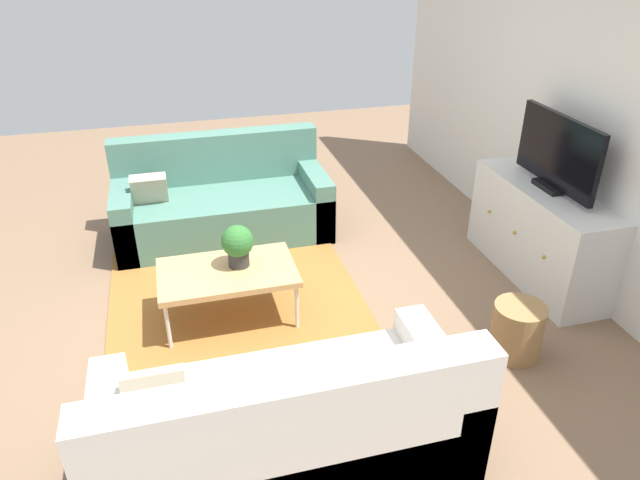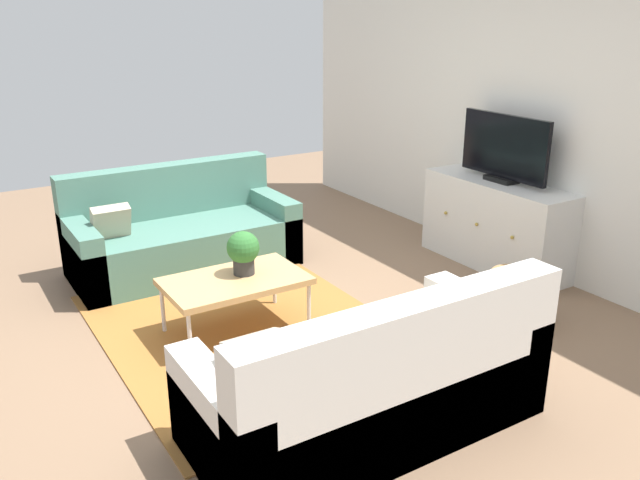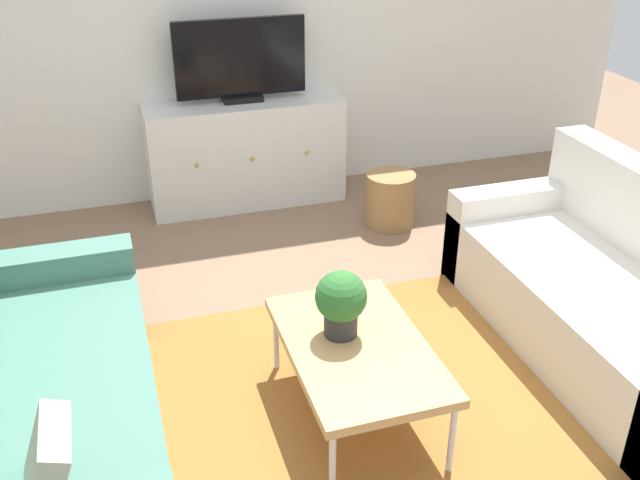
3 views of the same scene
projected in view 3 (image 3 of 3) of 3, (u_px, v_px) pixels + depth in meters
ground_plane at (348, 385)px, 3.54m from camera, size 10.00×10.00×0.00m
wall_back at (230, 9)px, 5.06m from camera, size 6.40×0.12×2.70m
area_rug at (358, 403)px, 3.41m from camera, size 2.50×1.90×0.01m
couch_left_side at (24, 414)px, 2.94m from camera, size 0.87×1.89×0.88m
couch_right_side at (620, 299)px, 3.70m from camera, size 0.87×1.89×0.88m
coffee_table at (357, 349)px, 3.17m from camera, size 0.60×0.97×0.41m
potted_plant at (341, 301)px, 3.14m from camera, size 0.23×0.23×0.31m
tv_console at (246, 153)px, 5.28m from camera, size 1.41×0.47×0.77m
flat_screen_tv at (241, 61)px, 4.98m from camera, size 0.92×0.16×0.57m
wicker_basket at (390, 200)px, 5.01m from camera, size 0.34×0.34×0.38m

